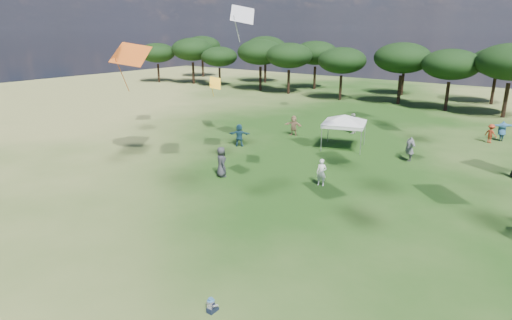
{
  "coord_description": "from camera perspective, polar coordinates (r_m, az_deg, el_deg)",
  "views": [
    {
      "loc": [
        8.96,
        -6.62,
        8.95
      ],
      "look_at": [
        -0.48,
        6.0,
        4.07
      ],
      "focal_mm": 30.0,
      "sensor_mm": 36.0,
      "label": 1
    }
  ],
  "objects": [
    {
      "name": "toddler",
      "position": [
        14.86,
        -5.96,
        -18.78
      ],
      "size": [
        0.36,
        0.4,
        0.54
      ],
      "rotation": [
        0.0,
        0.0,
        0.04
      ],
      "color": "black",
      "rests_on": "ground"
    },
    {
      "name": "festival_crowd",
      "position": [
        31.9,
        20.21,
        1.44
      ],
      "size": [
        29.7,
        21.9,
        1.93
      ],
      "color": "#28292C",
      "rests_on": "ground"
    },
    {
      "name": "tent_left",
      "position": [
        33.49,
        11.75,
        5.73
      ],
      "size": [
        5.97,
        5.97,
        2.93
      ],
      "rotation": [
        0.0,
        0.0,
        0.31
      ],
      "color": "gray",
      "rests_on": "ground"
    },
    {
      "name": "tree_line",
      "position": [
        54.54,
        30.44,
        11.18
      ],
      "size": [
        108.78,
        17.63,
        7.77
      ],
      "color": "black",
      "rests_on": "ground"
    }
  ]
}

